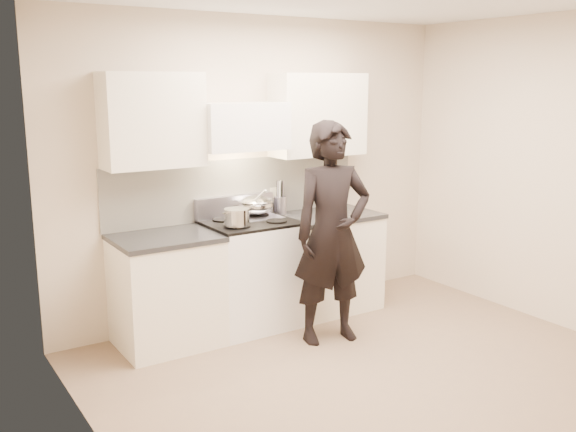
{
  "coord_description": "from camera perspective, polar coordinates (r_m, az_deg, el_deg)",
  "views": [
    {
      "loc": [
        -2.94,
        -3.3,
        2.13
      ],
      "look_at": [
        -0.15,
        1.05,
        1.04
      ],
      "focal_mm": 40.0,
      "sensor_mm": 36.0,
      "label": 1
    }
  ],
  "objects": [
    {
      "name": "stock_pot",
      "position": [
        5.31,
        -4.58,
        -0.09
      ],
      "size": [
        0.29,
        0.26,
        0.14
      ],
      "color": "#B6B6B6",
      "rests_on": "stove"
    },
    {
      "name": "person",
      "position": [
        5.24,
        3.94,
        -1.54
      ],
      "size": [
        0.74,
        0.55,
        1.83
      ],
      "primitive_type": "imported",
      "rotation": [
        0.0,
        0.0,
        -0.19
      ],
      "color": "black",
      "rests_on": "ground"
    },
    {
      "name": "spice_jar",
      "position": [
        6.05,
        1.92,
        0.78
      ],
      "size": [
        0.04,
        0.04,
        0.08
      ],
      "color": "orange",
      "rests_on": "counter_right"
    },
    {
      "name": "utensil_crock",
      "position": [
        5.94,
        -0.71,
        1.09
      ],
      "size": [
        0.12,
        0.12,
        0.31
      ],
      "color": "#B0ADC3",
      "rests_on": "counter_right"
    },
    {
      "name": "stove",
      "position": [
        5.66,
        -3.37,
        -5.12
      ],
      "size": [
        0.76,
        0.65,
        0.96
      ],
      "color": "white",
      "rests_on": "ground"
    },
    {
      "name": "counter_right",
      "position": [
        6.09,
        3.46,
        -4.01
      ],
      "size": [
        0.92,
        0.67,
        0.92
      ],
      "color": "white",
      "rests_on": "ground"
    },
    {
      "name": "room_shell",
      "position": [
        4.7,
        5.42,
        5.37
      ],
      "size": [
        4.04,
        3.54,
        2.7
      ],
      "color": "beige",
      "rests_on": "ground"
    },
    {
      "name": "oil_glass",
      "position": [
        6.18,
        4.41,
        1.29
      ],
      "size": [
        0.09,
        0.09,
        0.15
      ],
      "color": "#B58912",
      "rests_on": "counter_right"
    },
    {
      "name": "counter_left",
      "position": [
        5.34,
        -10.73,
        -6.5
      ],
      "size": [
        0.82,
        0.67,
        0.92
      ],
      "color": "white",
      "rests_on": "ground"
    },
    {
      "name": "ground_plane",
      "position": [
        4.9,
        8.35,
        -13.96
      ],
      "size": [
        4.0,
        4.0,
        0.0
      ],
      "primitive_type": "plane",
      "color": "#846C51"
    },
    {
      "name": "wok",
      "position": [
        5.71,
        -2.91,
        0.98
      ],
      "size": [
        0.33,
        0.41,
        0.27
      ],
      "color": "#B6B6B6",
      "rests_on": "stove"
    }
  ]
}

